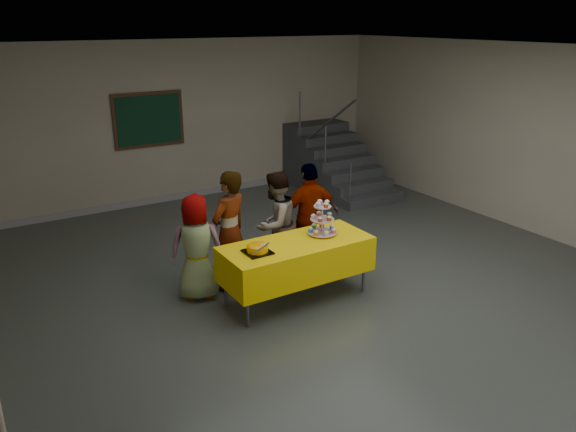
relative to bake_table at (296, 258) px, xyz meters
name	(u,v)px	position (x,y,z in m)	size (l,w,h in m)	color
room_shell	(352,131)	(0.58, -0.28, 1.57)	(10.00, 10.04, 3.02)	#4C514C
bake_table	(296,258)	(0.00, 0.00, 0.00)	(1.88, 0.78, 0.77)	#595960
cupcake_stand	(322,221)	(0.42, 0.06, 0.39)	(0.38, 0.38, 0.44)	silver
bear_cake	(257,248)	(-0.56, -0.03, 0.27)	(0.32, 0.36, 0.12)	black
schoolchild_a	(197,247)	(-1.02, 0.70, 0.12)	(0.66, 0.43, 1.35)	slate
schoolchild_b	(230,231)	(-0.56, 0.70, 0.24)	(0.58, 0.38, 1.59)	slate
schoolchild_c	(275,224)	(0.16, 0.78, 0.17)	(0.71, 0.55, 1.46)	slate
schoolchild_d	(310,217)	(0.68, 0.72, 0.20)	(0.89, 0.37, 1.51)	slate
staircase	(331,164)	(3.28, 3.83, -0.07)	(1.30, 2.40, 2.04)	#424447
noticeboard	(149,120)	(-0.23, 4.67, 1.04)	(1.30, 0.05, 1.00)	#472B16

